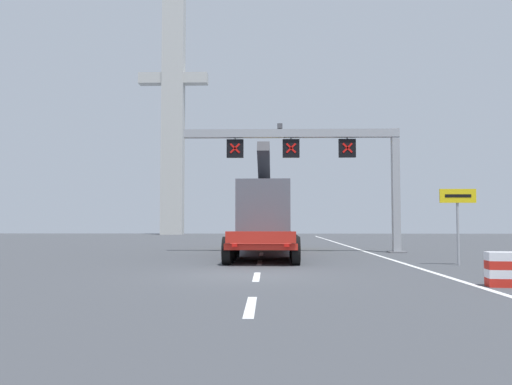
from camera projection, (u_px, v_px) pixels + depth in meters
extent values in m
plane|color=#424449|center=(244.00, 275.00, 16.29)|extent=(112.00, 112.00, 0.00)
cube|color=silver|center=(251.00, 307.00, 10.29)|extent=(0.20, 2.60, 0.01)
cube|color=silver|center=(257.00, 277.00, 15.82)|extent=(0.20, 2.60, 0.01)
cube|color=silver|center=(260.00, 262.00, 21.35)|extent=(0.20, 2.60, 0.01)
cube|color=silver|center=(261.00, 254.00, 26.87)|extent=(0.20, 2.60, 0.01)
cube|color=silver|center=(262.00, 248.00, 32.40)|extent=(0.20, 2.60, 0.01)
cube|color=silver|center=(263.00, 245.00, 37.93)|extent=(0.20, 2.60, 0.01)
cube|color=silver|center=(264.00, 242.00, 43.45)|extent=(0.20, 2.60, 0.01)
cube|color=silver|center=(264.00, 239.00, 48.98)|extent=(0.20, 2.60, 0.01)
cube|color=silver|center=(265.00, 237.00, 54.51)|extent=(0.20, 2.60, 0.01)
cube|color=silver|center=(369.00, 253.00, 28.13)|extent=(0.20, 63.00, 0.01)
cube|color=#9EA0A5|center=(396.00, 190.00, 28.29)|extent=(0.40, 0.40, 6.78)
cube|color=slate|center=(397.00, 252.00, 28.11)|extent=(0.90, 0.90, 0.08)
cube|color=#9EA0A5|center=(291.00, 134.00, 28.60)|extent=(11.81, 0.44, 0.44)
cube|color=#4C4C51|center=(280.00, 126.00, 28.63)|extent=(0.28, 0.40, 0.28)
cube|color=black|center=(347.00, 148.00, 28.48)|extent=(0.92, 0.24, 1.01)
cube|color=#9EA0A5|center=(347.00, 138.00, 28.51)|extent=(0.08, 0.08, 0.16)
cube|color=red|center=(348.00, 148.00, 28.35)|extent=(0.57, 0.02, 0.57)
cube|color=red|center=(348.00, 148.00, 28.35)|extent=(0.57, 0.02, 0.57)
cube|color=black|center=(291.00, 148.00, 28.55)|extent=(0.92, 0.24, 1.01)
cube|color=#9EA0A5|center=(291.00, 138.00, 28.58)|extent=(0.08, 0.08, 0.16)
cube|color=red|center=(291.00, 148.00, 28.42)|extent=(0.57, 0.02, 0.57)
cube|color=red|center=(291.00, 148.00, 28.42)|extent=(0.57, 0.02, 0.57)
cube|color=black|center=(235.00, 149.00, 28.62)|extent=(0.92, 0.24, 1.01)
cube|color=#9EA0A5|center=(235.00, 139.00, 28.65)|extent=(0.08, 0.08, 0.16)
cube|color=red|center=(235.00, 148.00, 28.49)|extent=(0.57, 0.02, 0.57)
cube|color=red|center=(235.00, 148.00, 28.49)|extent=(0.57, 0.02, 0.57)
cube|color=red|center=(264.00, 242.00, 24.73)|extent=(3.01, 10.45, 0.24)
cube|color=red|center=(261.00, 237.00, 19.48)|extent=(2.66, 0.13, 0.44)
cylinder|color=black|center=(227.00, 251.00, 20.29)|extent=(0.34, 1.11, 1.10)
cylinder|color=black|center=(296.00, 251.00, 20.17)|extent=(0.34, 1.11, 1.10)
cylinder|color=black|center=(229.00, 249.00, 21.33)|extent=(0.34, 1.11, 1.10)
cylinder|color=black|center=(295.00, 249.00, 21.22)|extent=(0.34, 1.11, 1.10)
cylinder|color=black|center=(232.00, 248.00, 22.38)|extent=(0.34, 1.11, 1.10)
cylinder|color=black|center=(294.00, 248.00, 22.27)|extent=(0.34, 1.11, 1.10)
cylinder|color=black|center=(234.00, 247.00, 23.43)|extent=(0.34, 1.11, 1.10)
cylinder|color=black|center=(294.00, 247.00, 23.31)|extent=(0.34, 1.11, 1.10)
cylinder|color=black|center=(236.00, 246.00, 24.48)|extent=(0.34, 1.11, 1.10)
cylinder|color=black|center=(293.00, 246.00, 24.36)|extent=(0.34, 1.11, 1.10)
cube|color=gold|center=(267.00, 215.00, 31.89)|extent=(2.64, 3.25, 3.10)
cube|color=black|center=(267.00, 203.00, 31.92)|extent=(2.67, 3.27, 0.60)
cylinder|color=black|center=(247.00, 240.00, 32.73)|extent=(0.36, 1.11, 1.10)
cylinder|color=black|center=(288.00, 240.00, 32.62)|extent=(0.36, 1.11, 1.10)
cylinder|color=black|center=(245.00, 241.00, 30.74)|extent=(0.36, 1.11, 1.10)
cylinder|color=black|center=(289.00, 241.00, 30.63)|extent=(0.36, 1.11, 1.10)
cube|color=#565B66|center=(265.00, 211.00, 25.21)|extent=(2.49, 5.77, 2.70)
cube|color=#2D2D33|center=(264.00, 169.00, 24.46)|extent=(0.62, 2.95, 2.29)
cube|color=red|center=(234.00, 245.00, 19.47)|extent=(0.20, 0.06, 0.12)
cube|color=red|center=(287.00, 245.00, 19.38)|extent=(0.20, 0.06, 0.12)
cylinder|color=#9EA0A5|center=(458.00, 227.00, 20.13)|extent=(0.10, 0.10, 2.96)
cube|color=yellow|center=(458.00, 196.00, 20.14)|extent=(1.40, 0.06, 0.54)
cube|color=black|center=(458.00, 196.00, 20.10)|extent=(1.01, 0.01, 0.12)
cube|color=red|center=(507.00, 282.00, 13.46)|extent=(1.05, 0.62, 0.23)
cube|color=white|center=(507.00, 274.00, 13.47)|extent=(1.05, 0.62, 0.22)
cube|color=red|center=(507.00, 265.00, 13.48)|extent=(1.05, 0.62, 0.23)
cube|color=white|center=(507.00, 256.00, 13.50)|extent=(1.05, 0.62, 0.23)
cube|color=#B7B7B2|center=(173.00, 109.00, 67.80)|extent=(2.80, 2.00, 32.82)
cube|color=#B7B7B2|center=(173.00, 79.00, 68.02)|extent=(9.00, 1.60, 1.40)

